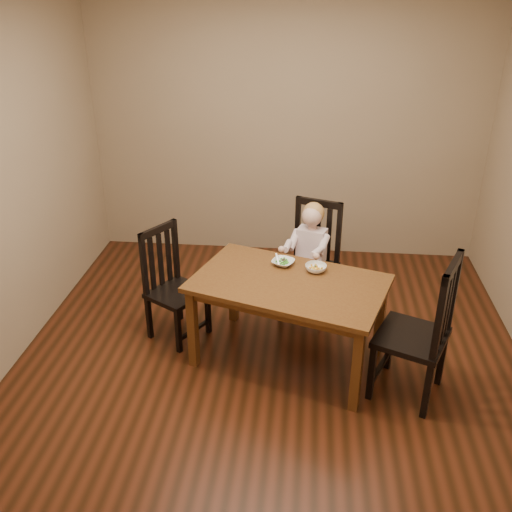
# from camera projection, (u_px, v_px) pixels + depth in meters

# --- Properties ---
(room) EXTENTS (4.01, 4.01, 2.71)m
(room) POSITION_uv_depth(u_px,v_px,m) (273.00, 198.00, 3.97)
(room) COLOR #491F0F
(room) RESTS_ON ground
(dining_table) EXTENTS (1.60, 1.24, 0.70)m
(dining_table) POSITION_uv_depth(u_px,v_px,m) (289.00, 291.00, 4.27)
(dining_table) COLOR #502B12
(dining_table) RESTS_ON room
(chair_child) EXTENTS (0.55, 0.54, 1.02)m
(chair_child) POSITION_uv_depth(u_px,v_px,m) (312.00, 261.00, 5.00)
(chair_child) COLOR black
(chair_child) RESTS_ON room
(chair_left) EXTENTS (0.55, 0.56, 0.96)m
(chair_left) POSITION_uv_depth(u_px,v_px,m) (173.00, 286.00, 4.67)
(chair_left) COLOR black
(chair_left) RESTS_ON room
(chair_right) EXTENTS (0.61, 0.62, 1.11)m
(chair_right) POSITION_uv_depth(u_px,v_px,m) (420.00, 332.00, 3.94)
(chair_right) COLOR black
(chair_right) RESTS_ON room
(toddler) EXTENTS (0.43, 0.48, 0.55)m
(toddler) POSITION_uv_depth(u_px,v_px,m) (311.00, 249.00, 4.90)
(toddler) COLOR silver
(toddler) RESTS_ON chair_child
(bowl_peas) EXTENTS (0.22, 0.22, 0.04)m
(bowl_peas) POSITION_uv_depth(u_px,v_px,m) (283.00, 262.00, 4.46)
(bowl_peas) COLOR white
(bowl_peas) RESTS_ON dining_table
(bowl_veg) EXTENTS (0.20, 0.20, 0.05)m
(bowl_veg) POSITION_uv_depth(u_px,v_px,m) (316.00, 268.00, 4.36)
(bowl_veg) COLOR white
(bowl_veg) RESTS_ON dining_table
(fork) EXTENTS (0.04, 0.11, 0.04)m
(fork) POSITION_uv_depth(u_px,v_px,m) (277.00, 260.00, 4.45)
(fork) COLOR silver
(fork) RESTS_ON bowl_peas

